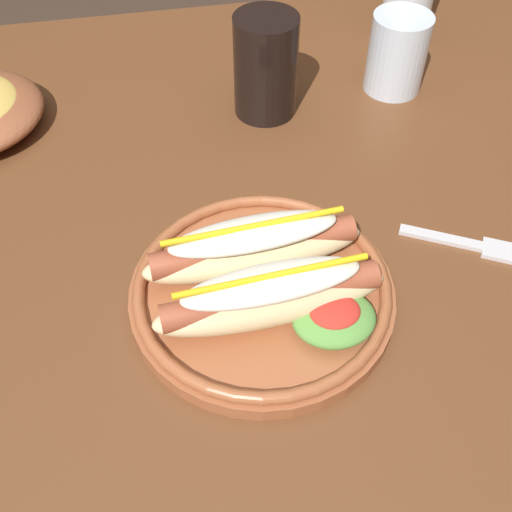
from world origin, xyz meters
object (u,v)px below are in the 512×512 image
hot_dog_plate (265,284)px  fork (468,244)px  soda_cup (266,66)px  water_cup (397,53)px

hot_dog_plate → fork: bearing=7.7°
soda_cup → water_cup: bearing=5.5°
hot_dog_plate → fork: size_ratio=2.20×
soda_cup → hot_dog_plate: bearing=-101.6°
hot_dog_plate → water_cup: (0.24, 0.32, 0.02)m
fork → water_cup: water_cup is taller
fork → water_cup: size_ratio=1.14×
fork → soda_cup: size_ratio=0.91×
hot_dog_plate → water_cup: 0.40m
hot_dog_plate → soda_cup: (0.06, 0.30, 0.04)m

